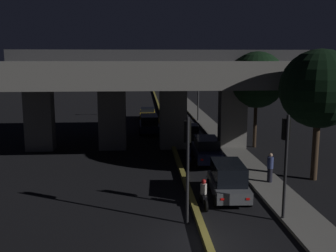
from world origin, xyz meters
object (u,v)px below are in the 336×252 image
at_px(car_taxi_yellow_second_oncoming, 148,114).
at_px(motorcycle_blue_filtering_mid, 188,157).
at_px(car_grey_lead, 228,180).
at_px(car_black_third, 189,132).
at_px(traffic_light_right_of_median, 286,149).
at_px(street_lamp, 195,84).
at_px(car_dark_blue_lead_oncoming, 149,123).
at_px(traffic_light_left_of_median, 187,151).
at_px(pedestrian_on_sidewalk, 270,168).
at_px(motorcycle_black_filtering_near, 204,195).
at_px(car_black_fourth, 179,117).
at_px(car_dark_blue_second, 207,150).

distance_m(car_taxi_yellow_second_oncoming, motorcycle_blue_filtering_mid, 20.68).
xyz_separation_m(car_grey_lead, car_black_third, (-0.34, 14.86, -0.23)).
relative_size(traffic_light_right_of_median, car_grey_lead, 1.23).
xyz_separation_m(traffic_light_right_of_median, car_black_third, (-2.20, 18.02, -2.62)).
bearing_deg(car_taxi_yellow_second_oncoming, street_lamp, 73.84).
xyz_separation_m(car_dark_blue_lead_oncoming, motorcycle_blue_filtering_mid, (2.52, -12.22, -0.34)).
bearing_deg(traffic_light_left_of_median, car_black_third, 82.90).
relative_size(traffic_light_left_of_median, car_taxi_yellow_second_oncoming, 1.05).
bearing_deg(traffic_light_right_of_median, pedestrian_on_sidewalk, 78.10).
bearing_deg(motorcycle_black_filtering_near, car_black_fourth, -5.43).
height_order(traffic_light_left_of_median, street_lamp, street_lamp).
xyz_separation_m(street_lamp, motorcycle_blue_filtering_mid, (-2.92, -18.87, -3.78)).
bearing_deg(car_black_fourth, motorcycle_black_filtering_near, 175.68).
relative_size(street_lamp, car_taxi_yellow_second_oncoming, 1.56).
distance_m(car_black_third, car_taxi_yellow_second_oncoming, 12.69).
xyz_separation_m(street_lamp, pedestrian_on_sidewalk, (1.39, -23.42, -3.37)).
height_order(street_lamp, motorcycle_blue_filtering_mid, street_lamp).
distance_m(traffic_light_left_of_median, car_black_third, 18.34).
relative_size(motorcycle_blue_filtering_mid, pedestrian_on_sidewalk, 1.06).
height_order(car_black_fourth, car_dark_blue_lead_oncoming, car_dark_blue_lead_oncoming).
distance_m(car_grey_lead, car_taxi_yellow_second_oncoming, 27.31).
relative_size(traffic_light_left_of_median, motorcycle_black_filtering_near, 2.59).
distance_m(car_black_third, pedestrian_on_sidewalk, 13.31).
bearing_deg(car_dark_blue_second, car_taxi_yellow_second_oncoming, 12.54).
bearing_deg(car_black_fourth, car_dark_blue_lead_oncoming, 142.06).
bearing_deg(car_dark_blue_lead_oncoming, car_black_fourth, 142.80).
relative_size(car_dark_blue_second, motorcycle_blue_filtering_mid, 2.34).
bearing_deg(car_dark_blue_lead_oncoming, motorcycle_black_filtering_near, 5.64).
xyz_separation_m(traffic_light_right_of_median, car_black_fourth, (-2.31, 26.60, -2.49)).
bearing_deg(street_lamp, car_black_fourth, -135.91).
xyz_separation_m(traffic_light_left_of_median, street_lamp, (4.13, 28.54, 1.07)).
relative_size(street_lamp, pedestrian_on_sidewalk, 4.16).
height_order(car_dark_blue_second, car_black_third, car_dark_blue_second).
distance_m(traffic_light_right_of_median, pedestrian_on_sidewalk, 5.73).
bearing_deg(traffic_light_right_of_median, motorcycle_blue_filtering_mid, 108.44).
bearing_deg(pedestrian_on_sidewalk, street_lamp, 93.40).
height_order(car_black_fourth, motorcycle_blue_filtering_mid, car_black_fourth).
height_order(street_lamp, pedestrian_on_sidewalk, street_lamp).
height_order(traffic_light_right_of_median, car_dark_blue_second, traffic_light_right_of_median).
bearing_deg(car_black_fourth, street_lamp, -47.75).
height_order(traffic_light_left_of_median, traffic_light_right_of_median, traffic_light_right_of_median).
xyz_separation_m(car_dark_blue_second, pedestrian_on_sidewalk, (2.90, -5.31, 0.12)).
bearing_deg(car_taxi_yellow_second_oncoming, pedestrian_on_sidewalk, 15.95).
xyz_separation_m(car_dark_blue_second, motorcycle_black_filtering_near, (-1.56, -8.55, -0.31)).
bearing_deg(car_dark_blue_second, traffic_light_right_of_median, -168.87).
relative_size(car_black_fourth, car_taxi_yellow_second_oncoming, 0.94).
bearing_deg(traffic_light_left_of_median, street_lamp, 81.76).
height_order(car_black_third, pedestrian_on_sidewalk, pedestrian_on_sidewalk).
xyz_separation_m(traffic_light_right_of_median, street_lamp, (-0.31, 28.54, 1.03)).
xyz_separation_m(car_dark_blue_lead_oncoming, motorcycle_black_filtering_near, (2.36, -20.01, -0.35)).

